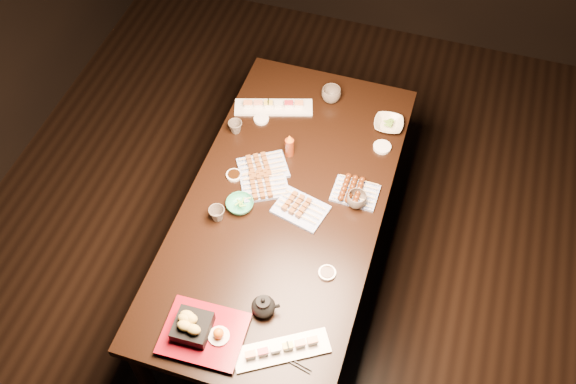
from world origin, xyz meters
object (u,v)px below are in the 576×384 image
Objects in this scene: yakitori_plate_right at (301,207)px; tempura_tray at (203,329)px; teacup_near_left at (217,214)px; teacup_far_right at (331,95)px; teapot at (263,305)px; condiment_bottle at (289,145)px; sushi_platter_near at (282,349)px; edamame_bowl_cream at (388,124)px; teacup_far_left at (235,127)px; edamame_bowl_green at (240,205)px; teacup_mid_right at (357,200)px; dining_table at (285,246)px; yakitori_plate_left at (263,165)px; yakitori_plate_center at (265,184)px; sushi_platter_far at (274,105)px.

tempura_tray is (-0.19, -0.70, 0.03)m from yakitori_plate_right.
teacup_near_left is 0.93m from teacup_far_right.
teacup_far_right is (0.29, 0.88, 0.01)m from teacup_near_left.
teapot is 0.85m from condiment_bottle.
teapot is at bearing 99.81° from sushi_platter_near.
tempura_tray reaches higher than teacup_far_right.
tempura_tray is at bearing -109.27° from edamame_bowl_cream.
yakitori_plate_right is at bearing -39.00° from teacup_far_left.
edamame_bowl_green is 1.37× the size of teacup_mid_right.
condiment_bottle is (-0.07, 0.29, 0.44)m from dining_table.
condiment_bottle is (0.09, 0.13, 0.04)m from yakitori_plate_left.
edamame_bowl_cream is 0.53m from condiment_bottle.
teacup_mid_right is (0.23, 0.11, 0.01)m from yakitori_plate_right.
teacup_near_left is at bearing 103.48° from tempura_tray.
yakitori_plate_left is 0.58m from teacup_far_right.
yakitori_plate_center is 0.73m from edamame_bowl_cream.
yakitori_plate_center is 0.11m from yakitori_plate_left.
dining_table is 0.65m from teacup_far_left.
edamame_bowl_cream is 1.41m from tempura_tray.
edamame_bowl_green is at bearing -156.16° from dining_table.
condiment_bottle reaches higher than yakitori_plate_left.
tempura_tray is 3.53× the size of teacup_mid_right.
edamame_bowl_cream is at bearing -16.21° from teacup_far_right.
teacup_mid_right is (0.56, -0.47, 0.01)m from sushi_platter_far.
yakitori_plate_left is 0.69m from edamame_bowl_cream.
teacup_mid_right is (0.51, 0.18, 0.02)m from edamame_bowl_green.
teacup_far_left is (-0.26, 1.07, -0.03)m from tempura_tray.
teacup_far_right is (0.40, 0.36, 0.01)m from teacup_far_left.
teacup_far_right is at bearing 49.41° from yakitori_plate_center.
teacup_mid_right is at bearing 38.85° from yakitori_plate_right.
condiment_bottle is at bearing -103.12° from teacup_far_right.
teacup_far_right is (0.15, 0.65, 0.01)m from yakitori_plate_center.
yakitori_plate_center reaches higher than dining_table.
condiment_bottle is (-0.10, -0.42, 0.03)m from teacup_far_right.
yakitori_plate_center is at bearing 173.12° from yakitori_plate_right.
teacup_mid_right is (0.32, 0.09, 0.41)m from dining_table.
teacup_near_left is at bearing -130.75° from edamame_bowl_green.
yakitori_plate_left is 2.27× the size of teacup_far_right.
yakitori_plate_center reaches higher than edamame_bowl_green.
dining_table is 0.46m from yakitori_plate_left.
yakitori_plate_center is at bearing 88.22° from tempura_tray.
teacup_far_right reaches higher than edamame_bowl_cream.
condiment_bottle is at bearing 129.98° from yakitori_plate_right.
teacup_far_right is at bearing 41.81° from teacup_far_left.
yakitori_plate_left is at bearing 83.60° from edamame_bowl_green.
teacup_near_left reaches higher than yakitori_plate_center.
edamame_bowl_green is 0.47m from teacup_far_left.
teacup_far_left is at bearing 105.96° from yakitori_plate_left.
yakitori_plate_left is at bearing -109.26° from teacup_far_right.
yakitori_plate_right is at bearing 24.11° from teacup_near_left.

